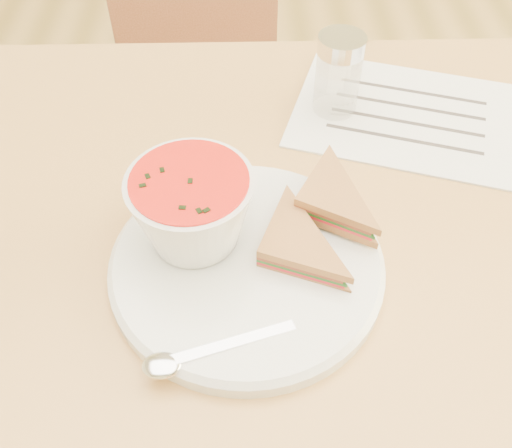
{
  "coord_description": "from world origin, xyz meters",
  "views": [
    {
      "loc": [
        -0.06,
        -0.44,
        1.23
      ],
      "look_at": [
        -0.05,
        -0.07,
        0.8
      ],
      "focal_mm": 40.0,
      "sensor_mm": 36.0,
      "label": 1
    }
  ],
  "objects_px": {
    "plate": "(247,266)",
    "chair_far": "(221,140)",
    "soup_bowl": "(193,212)",
    "dining_table": "(285,363)",
    "condiment_shaker": "(338,75)"
  },
  "relations": [
    {
      "from": "soup_bowl",
      "to": "dining_table",
      "type": "bearing_deg",
      "value": 26.6
    },
    {
      "from": "dining_table",
      "to": "chair_far",
      "type": "bearing_deg",
      "value": 101.8
    },
    {
      "from": "dining_table",
      "to": "soup_bowl",
      "type": "xyz_separation_m",
      "value": [
        -0.11,
        -0.06,
        0.43
      ]
    },
    {
      "from": "chair_far",
      "to": "soup_bowl",
      "type": "height_order",
      "value": "soup_bowl"
    },
    {
      "from": "soup_bowl",
      "to": "condiment_shaker",
      "type": "xyz_separation_m",
      "value": [
        0.17,
        0.24,
        -0.01
      ]
    },
    {
      "from": "chair_far",
      "to": "dining_table",
      "type": "bearing_deg",
      "value": 85.42
    },
    {
      "from": "chair_far",
      "to": "condiment_shaker",
      "type": "height_order",
      "value": "condiment_shaker"
    },
    {
      "from": "plate",
      "to": "condiment_shaker",
      "type": "distance_m",
      "value": 0.3
    },
    {
      "from": "chair_far",
      "to": "soup_bowl",
      "type": "bearing_deg",
      "value": 73.56
    },
    {
      "from": "dining_table",
      "to": "soup_bowl",
      "type": "distance_m",
      "value": 0.45
    },
    {
      "from": "soup_bowl",
      "to": "plate",
      "type": "bearing_deg",
      "value": -29.28
    },
    {
      "from": "dining_table",
      "to": "soup_bowl",
      "type": "height_order",
      "value": "soup_bowl"
    },
    {
      "from": "soup_bowl",
      "to": "condiment_shaker",
      "type": "bearing_deg",
      "value": 53.71
    },
    {
      "from": "plate",
      "to": "chair_far",
      "type": "bearing_deg",
      "value": 94.82
    },
    {
      "from": "dining_table",
      "to": "plate",
      "type": "height_order",
      "value": "plate"
    }
  ]
}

